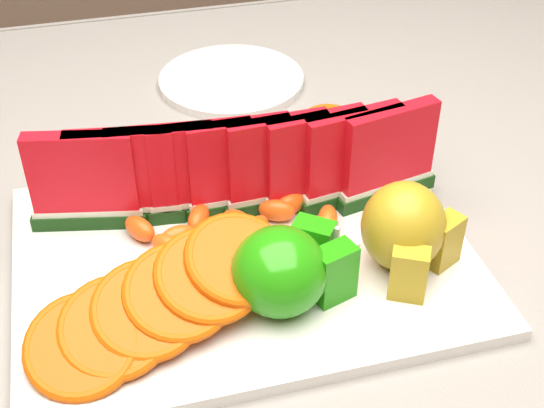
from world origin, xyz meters
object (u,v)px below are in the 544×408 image
Objects in this scene: pear_cluster at (406,230)px; side_plate at (231,80)px; platter at (244,257)px; apple_cluster at (287,270)px.

side_plate is (-0.07, 0.38, -0.05)m from pear_cluster.
platter is 0.33m from side_plate.
apple_cluster is at bearing -171.71° from pear_cluster.
platter is 1.72× the size of side_plate.
platter is 4.15× the size of pear_cluster.
pear_cluster is at bearing -20.87° from platter.
pear_cluster reaches higher than apple_cluster.
apple_cluster is at bearing -72.06° from platter.
apple_cluster is 0.48× the size of side_plate.
side_plate is (0.04, 0.39, -0.04)m from apple_cluster.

